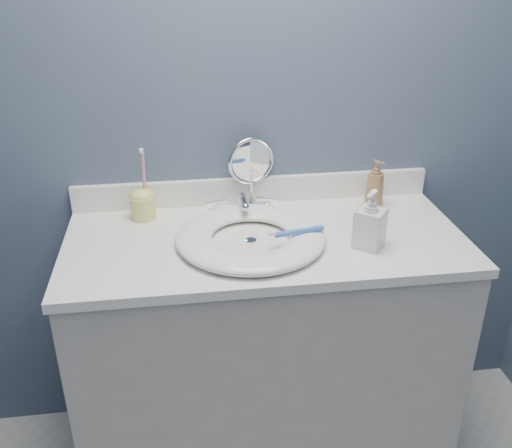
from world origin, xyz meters
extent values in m
cube|color=#455168|center=(0.00, 1.25, 1.20)|extent=(2.20, 0.02, 2.40)
cube|color=#BEB6AD|center=(0.00, 0.97, 0.42)|extent=(1.20, 0.55, 0.85)
cube|color=white|center=(0.00, 0.97, 0.86)|extent=(1.22, 0.57, 0.03)
cube|color=white|center=(0.00, 1.24, 0.93)|extent=(1.22, 0.02, 0.09)
cylinder|color=silver|center=(-0.05, 0.94, 0.88)|extent=(0.04, 0.04, 0.01)
cube|color=silver|center=(-0.05, 1.16, 0.89)|extent=(0.22, 0.05, 0.01)
cylinder|color=silver|center=(-0.05, 1.16, 0.92)|extent=(0.03, 0.03, 0.06)
cylinder|color=silver|center=(-0.05, 1.11, 0.94)|extent=(0.02, 0.09, 0.02)
sphere|color=silver|center=(-0.05, 1.06, 0.94)|extent=(0.03, 0.03, 0.03)
cylinder|color=silver|center=(-0.14, 1.16, 0.90)|extent=(0.02, 0.02, 0.03)
cube|color=silver|center=(-0.14, 1.16, 0.92)|extent=(0.08, 0.03, 0.01)
cylinder|color=silver|center=(0.04, 1.16, 0.90)|extent=(0.02, 0.02, 0.03)
cube|color=silver|center=(0.04, 1.16, 0.92)|extent=(0.08, 0.03, 0.01)
cylinder|color=silver|center=(-0.01, 1.21, 0.89)|extent=(0.09, 0.09, 0.01)
cylinder|color=silver|center=(-0.01, 1.21, 0.95)|extent=(0.01, 0.01, 0.12)
torus|color=silver|center=(-0.01, 1.21, 1.04)|extent=(0.16, 0.05, 0.16)
cylinder|color=white|center=(-0.01, 1.21, 1.04)|extent=(0.13, 0.04, 0.14)
imported|color=#8E6440|center=(0.40, 1.15, 0.96)|extent=(0.09, 0.09, 0.16)
imported|color=silver|center=(0.29, 0.87, 0.97)|extent=(0.11, 0.11, 0.18)
cylinder|color=#E1DB70|center=(-0.37, 1.16, 0.92)|extent=(0.08, 0.08, 0.08)
ellipsoid|color=#E1DB70|center=(-0.37, 1.16, 0.96)|extent=(0.08, 0.07, 0.05)
cylinder|color=pink|center=(-0.36, 1.16, 1.03)|extent=(0.02, 0.03, 0.15)
cube|color=white|center=(-0.36, 1.16, 1.11)|extent=(0.01, 0.02, 0.01)
cube|color=#366DC1|center=(0.09, 0.91, 0.92)|extent=(0.16, 0.04, 0.01)
cube|color=white|center=(0.01, 0.89, 0.93)|extent=(0.02, 0.02, 0.01)
camera|label=1|loc=(-0.25, -0.55, 1.69)|focal=40.00mm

